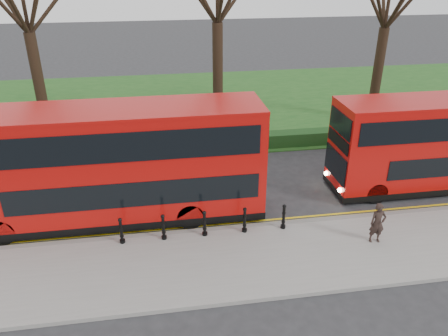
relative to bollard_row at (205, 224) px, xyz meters
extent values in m
plane|color=#28282B|center=(0.17, 1.35, -0.65)|extent=(120.00, 120.00, 0.00)
cube|color=gray|center=(0.17, -1.65, -0.57)|extent=(60.00, 4.00, 0.15)
cube|color=slate|center=(0.17, 0.35, -0.57)|extent=(60.00, 0.25, 0.16)
cube|color=#1A4918|center=(0.17, 16.35, -0.62)|extent=(60.00, 18.00, 0.06)
cube|color=black|center=(0.17, 8.15, -0.25)|extent=(60.00, 0.90, 0.80)
cube|color=yellow|center=(0.17, 0.65, -0.64)|extent=(60.00, 0.10, 0.01)
cube|color=yellow|center=(0.17, 0.85, -0.64)|extent=(60.00, 0.10, 0.01)
cylinder|color=black|center=(-7.83, 11.35, 2.36)|extent=(0.60, 0.60, 6.03)
cylinder|color=black|center=(2.17, 11.35, 2.50)|extent=(0.60, 0.60, 6.31)
cylinder|color=black|center=(12.17, 11.35, 2.25)|extent=(0.60, 0.60, 5.80)
cylinder|color=black|center=(-3.05, 0.00, 0.00)|extent=(0.15, 0.15, 1.00)
cylinder|color=black|center=(-1.53, 0.00, 0.00)|extent=(0.15, 0.15, 1.00)
cylinder|color=black|center=(0.00, 0.00, 0.00)|extent=(0.15, 0.15, 1.00)
cylinder|color=black|center=(1.53, 0.00, 0.00)|extent=(0.15, 0.15, 1.00)
cylinder|color=black|center=(3.05, 0.00, 0.00)|extent=(0.15, 0.15, 1.00)
cube|color=#AA0C09|center=(-3.32, 2.01, 1.86)|extent=(11.65, 2.65, 4.29)
cube|color=black|center=(-3.32, 2.01, -0.33)|extent=(11.67, 2.67, 0.32)
cube|color=black|center=(-2.47, 0.67, 1.10)|extent=(9.32, 0.04, 1.01)
cube|color=black|center=(-3.32, 0.67, 3.00)|extent=(11.01, 0.04, 1.11)
cylinder|color=black|center=(-7.45, 0.84, -0.12)|extent=(1.06, 0.32, 1.06)
cylinder|color=black|center=(-7.45, 3.17, -0.12)|extent=(1.06, 0.32, 1.06)
cylinder|color=black|center=(-0.46, 0.84, -0.12)|extent=(1.06, 0.32, 1.06)
cylinder|color=black|center=(-0.46, 3.17, -0.12)|extent=(1.06, 0.32, 1.06)
cube|color=black|center=(11.32, 2.53, -0.36)|extent=(10.48, 2.40, 0.29)
cube|color=black|center=(6.07, 2.53, 1.92)|extent=(0.06, 2.09, 0.52)
cylinder|color=black|center=(7.61, 1.48, -0.17)|extent=(0.95, 0.29, 0.95)
cylinder|color=black|center=(7.61, 3.58, -0.17)|extent=(0.95, 0.29, 0.95)
imported|color=black|center=(6.17, -1.37, 0.28)|extent=(0.60, 0.42, 1.57)
camera|label=1|loc=(-1.43, -13.65, 9.07)|focal=35.00mm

